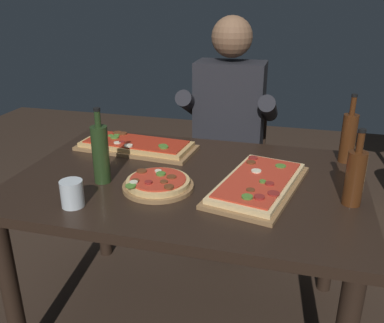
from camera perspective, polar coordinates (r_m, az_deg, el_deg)
The scene contains 11 objects.
ground_plane at distance 2.13m, azimuth -0.37°, elevation -20.61°, with size 6.40×6.40×0.00m, color #38281E.
dining_table at distance 1.76m, azimuth -0.42°, elevation -4.99°, with size 1.40×0.96×0.74m.
pizza_rectangular_front at distance 2.03m, azimuth -7.57°, elevation 2.18°, with size 0.58×0.28×0.05m.
pizza_rectangular_left at distance 1.63m, azimuth 8.99°, elevation -3.00°, with size 0.38×0.57×0.05m.
pizza_round_far at distance 1.62m, azimuth -4.65°, elevation -3.00°, with size 0.27×0.27×0.05m.
wine_bottle_dark at distance 1.96m, azimuth 20.49°, elevation 3.16°, with size 0.07×0.07×0.31m.
oil_bottle_amber at distance 1.57m, azimuth 21.25°, elevation -1.93°, with size 0.07×0.07×0.28m.
vinegar_bottle_green at distance 1.67m, azimuth -12.31°, elevation 1.10°, with size 0.07×0.07×0.30m.
tumbler_near_camera at distance 1.53m, azimuth -15.98°, elevation -4.21°, with size 0.08×0.08×0.10m.
diner_chair at distance 2.58m, azimuth 5.17°, elevation 0.24°, with size 0.44×0.44×0.87m.
seated_diner at distance 2.38m, azimuth 4.87°, elevation 4.91°, with size 0.53×0.41×1.33m.
Camera 1 is at (0.41, -1.51, 1.45)m, focal length 39.26 mm.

